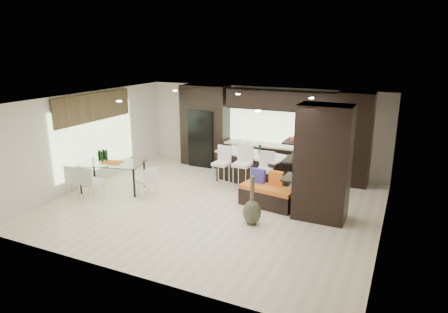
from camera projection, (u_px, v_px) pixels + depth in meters
The scene contains 22 objects.
ground at pixel (214, 205), 10.22m from camera, with size 8.00×8.00×0.00m, color beige.
back_wall at pixel (262, 129), 12.91m from camera, with size 8.00×0.02×2.70m, color silver.
left_wall at pixel (90, 139), 11.49m from camera, with size 0.02×7.00×2.70m, color silver.
right_wall at pixel (387, 176), 8.22m from camera, with size 0.02×7.00×2.70m, color silver.
ceiling at pixel (213, 100), 9.49m from camera, with size 8.00×7.00×0.02m, color white.
window_left at pixel (96, 138), 11.65m from camera, with size 0.04×3.20×1.90m, color #B2D199.
window_back at pixel (280, 124), 12.58m from camera, with size 3.40×0.04×1.20m, color #B2D199.
stone_accent at pixel (94, 107), 11.39m from camera, with size 0.08×3.00×0.80m, color brown.
ceiling_spots at pixel (218, 100), 9.72m from camera, with size 4.00×3.00×0.02m, color white.
back_cabinetry at pixel (273, 132), 12.42m from camera, with size 6.80×0.68×2.70m, color black.
refrigerator at pixel (205, 138), 13.46m from camera, with size 0.90×0.68×1.90m, color black.
partition_column at pixel (323, 163), 9.14m from camera, with size 1.20×0.80×2.70m, color black.
kitchen_island at pixel (252, 168), 11.85m from camera, with size 2.14×0.92×0.89m, color black.
stool_left at pixel (221, 171), 11.43m from camera, with size 0.43×0.43×0.96m, color silver.
stool_mid at pixel (242, 173), 11.14m from camera, with size 0.46×0.46×1.05m, color silver.
stool_right at pixel (265, 177), 10.90m from camera, with size 0.42×0.42×0.95m, color silver.
bench at pixel (267, 197), 10.07m from camera, with size 1.40×0.54×0.54m, color black.
floor_vase at pixel (252, 200), 9.01m from camera, with size 0.42×0.42×1.15m, color #3E422F, non-canonical shape.
dining_table at pixel (113, 177), 11.17m from camera, with size 1.70×0.96×0.82m, color white.
chair_near at pixel (93, 184), 10.46m from camera, with size 0.48×0.48×0.88m, color silver.
chair_far at pixel (78, 182), 10.69m from camera, with size 0.45×0.45×0.84m, color silver.
chair_end at pixel (147, 183), 10.71m from camera, with size 0.42×0.42×0.78m, color silver.
Camera 1 is at (4.26, -8.50, 3.95)m, focal length 32.00 mm.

